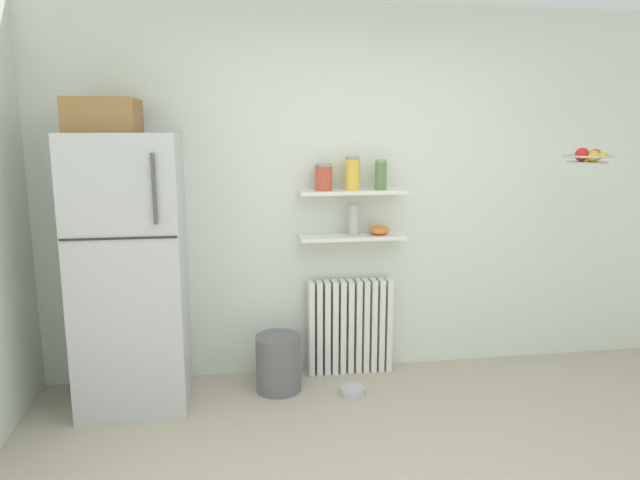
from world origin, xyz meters
TOP-DOWN VIEW (x-y plane):
  - back_wall at (0.00, 2.05)m, footprint 7.04×0.10m
  - refrigerator at (-1.53, 1.68)m, footprint 0.66×0.67m
  - radiator at (-0.06, 1.92)m, footprint 0.61×0.12m
  - wall_shelf_lower at (-0.06, 1.89)m, footprint 0.74×0.22m
  - wall_shelf_upper at (-0.06, 1.89)m, footprint 0.74×0.22m
  - storage_jar_0 at (-0.26, 1.89)m, footprint 0.12×0.12m
  - storage_jar_1 at (-0.06, 1.89)m, footprint 0.10×0.10m
  - storage_jar_2 at (0.14, 1.89)m, footprint 0.08×0.08m
  - vase at (-0.05, 1.89)m, footprint 0.07×0.07m
  - shelf_bowl at (0.14, 1.89)m, footprint 0.15×0.15m
  - trash_bin at (-0.60, 1.68)m, footprint 0.31×0.31m
  - pet_food_bowl at (-0.12, 1.53)m, footprint 0.17×0.17m
  - hanging_fruit_basket at (1.40, 1.45)m, footprint 0.31×0.31m

SIDE VIEW (x-z plane):
  - pet_food_bowl at x=-0.12m, z-range 0.00..0.05m
  - trash_bin at x=-0.60m, z-range 0.00..0.39m
  - radiator at x=-0.06m, z-range 0.00..0.69m
  - refrigerator at x=-1.53m, z-range -0.06..1.88m
  - wall_shelf_lower at x=-0.06m, z-range 1.00..1.02m
  - shelf_bowl at x=0.14m, z-range 1.02..1.09m
  - vase at x=-0.05m, z-range 1.02..1.24m
  - back_wall at x=0.00m, z-range 0.00..2.60m
  - wall_shelf_upper at x=-0.06m, z-range 1.31..1.34m
  - storage_jar_0 at x=-0.26m, z-range 1.34..1.52m
  - storage_jar_2 at x=0.14m, z-range 1.34..1.55m
  - storage_jar_1 at x=-0.06m, z-range 1.34..1.57m
  - hanging_fruit_basket at x=1.40m, z-range 1.52..1.63m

